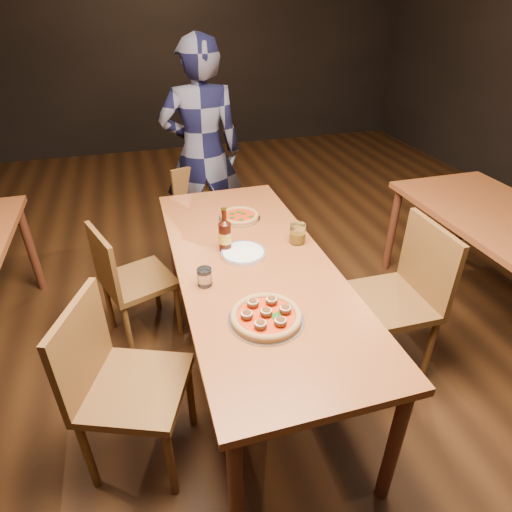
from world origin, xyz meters
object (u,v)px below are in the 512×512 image
object	(u,v)px
table_main	(253,274)
chair_main_e	(388,301)
pizza_margherita	(240,216)
amber_glass	(298,233)
beer_bottle	(225,236)
chair_main_sw	(138,279)
chair_end	(208,218)
plate_stack	(243,253)
diner	(202,154)
chair_main_nw	(135,387)
pizza_meatball	(266,316)
water_glass	(205,277)

from	to	relation	value
table_main	chair_main_e	size ratio (longest dim) A/B	2.05
pizza_margherita	amber_glass	xyz separation A→B (m)	(0.24, -0.38, 0.04)
beer_bottle	amber_glass	bearing A→B (deg)	-3.56
chair_main_sw	chair_end	distance (m)	0.94
plate_stack	diner	bearing A→B (deg)	88.70
chair_main_nw	chair_main_e	xyz separation A→B (m)	(1.40, 0.22, 0.02)
pizza_meatball	plate_stack	bearing A→B (deg)	85.56
chair_main_sw	chair_main_e	xyz separation A→B (m)	(1.34, -0.70, 0.06)
chair_main_sw	chair_end	bearing A→B (deg)	-58.41
chair_main_sw	water_glass	distance (m)	0.80
pizza_margherita	plate_stack	distance (m)	0.44
pizza_margherita	water_glass	xyz separation A→B (m)	(-0.34, -0.65, 0.03)
plate_stack	water_glass	distance (m)	0.33
chair_end	water_glass	size ratio (longest dim) A/B	9.32
table_main	beer_bottle	xyz separation A→B (m)	(-0.11, 0.16, 0.16)
chair_main_sw	beer_bottle	size ratio (longest dim) A/B	3.41
chair_main_nw	plate_stack	size ratio (longest dim) A/B	3.92
table_main	chair_end	distance (m)	1.26
chair_end	water_glass	bearing A→B (deg)	-119.25
plate_stack	diner	distance (m)	1.40
amber_glass	pizza_meatball	bearing A→B (deg)	-121.94
table_main	plate_stack	bearing A→B (deg)	110.18
amber_glass	diner	xyz separation A→B (m)	(-0.30, 1.34, 0.07)
chair_main_nw	pizza_margherita	size ratio (longest dim) A/B	3.61
chair_end	amber_glass	size ratio (longest dim) A/B	7.45
pizza_margherita	water_glass	world-z (taller)	water_glass
chair_main_sw	plate_stack	world-z (taller)	chair_main_sw
chair_main_e	water_glass	bearing A→B (deg)	-93.52
chair_main_nw	chair_end	size ratio (longest dim) A/B	1.11
chair_main_e	beer_bottle	distance (m)	0.98
plate_stack	beer_bottle	distance (m)	0.14
chair_end	chair_main_nw	bearing A→B (deg)	-129.94
diner	pizza_meatball	bearing A→B (deg)	91.36
chair_main_nw	plate_stack	xyz separation A→B (m)	(0.64, 0.51, 0.29)
amber_glass	chair_main_e	bearing A→B (deg)	-38.46
pizza_margherita	diner	xyz separation A→B (m)	(-0.06, 0.96, 0.11)
chair_main_e	amber_glass	xyz separation A→B (m)	(-0.43, 0.34, 0.32)
table_main	chair_end	bearing A→B (deg)	91.27
beer_bottle	table_main	bearing A→B (deg)	-55.11
table_main	pizza_meatball	xyz separation A→B (m)	(-0.07, -0.46, 0.09)
table_main	pizza_meatball	distance (m)	0.48
table_main	pizza_margherita	bearing A→B (deg)	83.57
chair_main_nw	pizza_margherita	bearing A→B (deg)	-15.96
pizza_margherita	table_main	bearing A→B (deg)	-96.43
water_glass	diner	world-z (taller)	diner
beer_bottle	pizza_margherita	bearing A→B (deg)	64.26
plate_stack	water_glass	size ratio (longest dim) A/B	2.65
pizza_margherita	amber_glass	world-z (taller)	amber_glass
pizza_margherita	chair_main_e	bearing A→B (deg)	-47.23
amber_glass	diner	distance (m)	1.38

